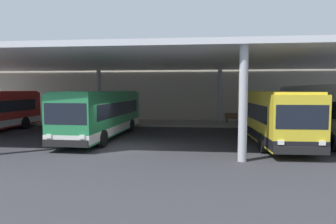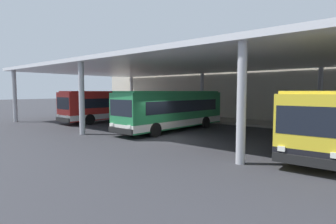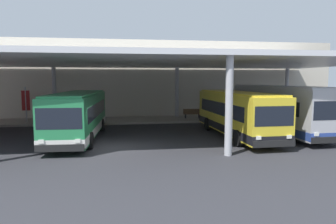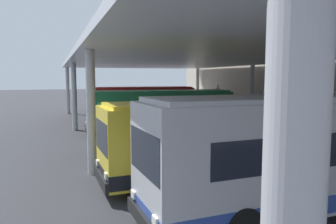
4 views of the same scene
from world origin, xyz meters
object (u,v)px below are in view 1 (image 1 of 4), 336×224
(bench_waiting, at_px, (235,118))
(bus_far_bay, at_px, (326,112))
(bus_second_bay, at_px, (102,114))
(bus_middle_bay, at_px, (271,116))
(banner_sign, at_px, (70,103))

(bench_waiting, bearing_deg, bus_far_bay, -59.22)
(bus_second_bay, bearing_deg, bus_middle_bay, -2.86)
(bus_second_bay, relative_size, bus_middle_bay, 1.00)
(bus_far_bay, height_order, bench_waiting, bus_far_bay)
(banner_sign, bearing_deg, bus_middle_bay, -26.06)
(bus_second_bay, distance_m, bus_far_bay, 14.67)
(bus_middle_bay, height_order, bench_waiting, bus_middle_bay)
(bus_middle_bay, relative_size, bench_waiting, 5.89)
(bus_far_bay, relative_size, banner_sign, 3.57)
(bus_middle_bay, distance_m, bench_waiting, 9.18)
(bus_middle_bay, bearing_deg, bench_waiting, 97.40)
(bench_waiting, bearing_deg, banner_sign, -176.77)
(bus_second_bay, height_order, bench_waiting, bus_second_bay)
(bus_second_bay, height_order, bus_middle_bay, same)
(bus_far_bay, bearing_deg, bus_second_bay, -178.53)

